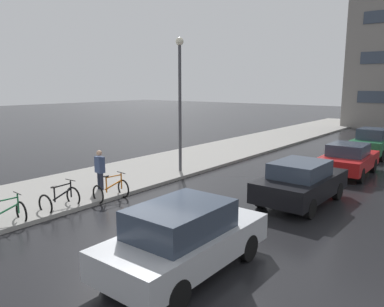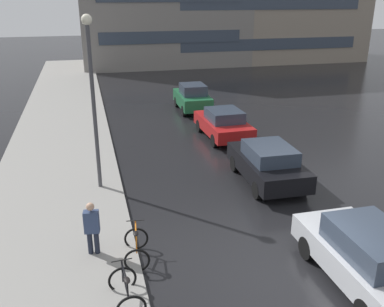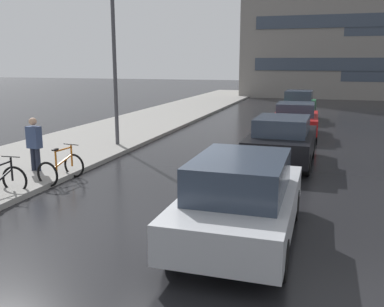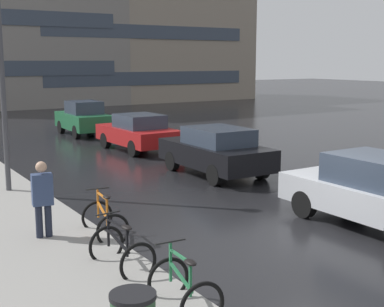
{
  "view_description": "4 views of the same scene",
  "coord_description": "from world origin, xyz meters",
  "px_view_note": "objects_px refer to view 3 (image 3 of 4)",
  "views": [
    {
      "loc": [
        6.74,
        -6.32,
        4.14
      ],
      "look_at": [
        -2.23,
        5.1,
        1.48
      ],
      "focal_mm": 35.0,
      "sensor_mm": 36.0,
      "label": 1
    },
    {
      "loc": [
        -4.61,
        -7.87,
        6.87
      ],
      "look_at": [
        -1.26,
        5.45,
        1.7
      ],
      "focal_mm": 40.0,
      "sensor_mm": 36.0,
      "label": 2
    },
    {
      "loc": [
        3.09,
        -7.58,
        3.22
      ],
      "look_at": [
        0.09,
        2.15,
        1.03
      ],
      "focal_mm": 40.0,
      "sensor_mm": 36.0,
      "label": 3
    },
    {
      "loc": [
        -7.78,
        -7.68,
        3.64
      ],
      "look_at": [
        0.13,
        4.75,
        1.05
      ],
      "focal_mm": 50.0,
      "sensor_mm": 36.0,
      "label": 4
    }
  ],
  "objects_px": {
    "car_black": "(282,140)",
    "pedestrian": "(34,143)",
    "car_green": "(299,106)",
    "car_silver": "(241,198)",
    "car_red": "(295,119)",
    "bicycle_third": "(61,168)",
    "streetlamp": "(114,44)",
    "bicycle_second": "(0,184)"
  },
  "relations": [
    {
      "from": "car_black",
      "to": "pedestrian",
      "type": "relative_size",
      "value": 2.49
    },
    {
      "from": "pedestrian",
      "to": "car_green",
      "type": "bearing_deg",
      "value": 66.01
    },
    {
      "from": "car_silver",
      "to": "car_red",
      "type": "bearing_deg",
      "value": 89.24
    },
    {
      "from": "bicycle_third",
      "to": "car_red",
      "type": "height_order",
      "value": "car_red"
    },
    {
      "from": "car_black",
      "to": "car_green",
      "type": "relative_size",
      "value": 1.12
    },
    {
      "from": "bicycle_third",
      "to": "pedestrian",
      "type": "xyz_separation_m",
      "value": [
        -1.13,
        0.41,
        0.55
      ]
    },
    {
      "from": "car_black",
      "to": "car_red",
      "type": "bearing_deg",
      "value": 89.6
    },
    {
      "from": "car_black",
      "to": "streetlamp",
      "type": "xyz_separation_m",
      "value": [
        -6.27,
        0.88,
        3.07
      ]
    },
    {
      "from": "car_black",
      "to": "car_green",
      "type": "bearing_deg",
      "value": 90.81
    },
    {
      "from": "car_silver",
      "to": "car_red",
      "type": "relative_size",
      "value": 1.03
    },
    {
      "from": "car_red",
      "to": "car_green",
      "type": "relative_size",
      "value": 1.09
    },
    {
      "from": "streetlamp",
      "to": "bicycle_second",
      "type": "bearing_deg",
      "value": -87.5
    },
    {
      "from": "bicycle_third",
      "to": "streetlamp",
      "type": "distance_m",
      "value": 5.97
    },
    {
      "from": "car_silver",
      "to": "car_black",
      "type": "xyz_separation_m",
      "value": [
        0.12,
        6.34,
        -0.02
      ]
    },
    {
      "from": "bicycle_second",
      "to": "bicycle_third",
      "type": "xyz_separation_m",
      "value": [
        0.46,
        1.79,
        -0.0
      ]
    },
    {
      "from": "car_red",
      "to": "car_green",
      "type": "xyz_separation_m",
      "value": [
        -0.19,
        5.52,
        0.07
      ]
    },
    {
      "from": "car_black",
      "to": "car_red",
      "type": "xyz_separation_m",
      "value": [
        0.04,
        5.56,
        -0.04
      ]
    },
    {
      "from": "car_silver",
      "to": "streetlamp",
      "type": "distance_m",
      "value": 9.96
    },
    {
      "from": "car_black",
      "to": "car_silver",
      "type": "bearing_deg",
      "value": -91.08
    },
    {
      "from": "car_silver",
      "to": "car_green",
      "type": "relative_size",
      "value": 1.13
    },
    {
      "from": "car_red",
      "to": "streetlamp",
      "type": "height_order",
      "value": "streetlamp"
    },
    {
      "from": "bicycle_third",
      "to": "car_green",
      "type": "bearing_deg",
      "value": 70.32
    },
    {
      "from": "bicycle_second",
      "to": "bicycle_third",
      "type": "bearing_deg",
      "value": 75.63
    },
    {
      "from": "car_black",
      "to": "streetlamp",
      "type": "bearing_deg",
      "value": 172.04
    },
    {
      "from": "bicycle_second",
      "to": "car_green",
      "type": "relative_size",
      "value": 0.32
    },
    {
      "from": "car_silver",
      "to": "car_green",
      "type": "distance_m",
      "value": 17.42
    },
    {
      "from": "car_green",
      "to": "car_black",
      "type": "bearing_deg",
      "value": -89.19
    },
    {
      "from": "bicycle_third",
      "to": "car_green",
      "type": "height_order",
      "value": "car_green"
    },
    {
      "from": "pedestrian",
      "to": "streetlamp",
      "type": "distance_m",
      "value": 5.28
    },
    {
      "from": "bicycle_second",
      "to": "car_red",
      "type": "bearing_deg",
      "value": 61.9
    },
    {
      "from": "car_green",
      "to": "pedestrian",
      "type": "distance_m",
      "value": 15.96
    },
    {
      "from": "bicycle_second",
      "to": "streetlamp",
      "type": "distance_m",
      "value": 7.45
    },
    {
      "from": "streetlamp",
      "to": "car_silver",
      "type": "bearing_deg",
      "value": -49.58
    },
    {
      "from": "bicycle_third",
      "to": "streetlamp",
      "type": "height_order",
      "value": "streetlamp"
    },
    {
      "from": "bicycle_second",
      "to": "streetlamp",
      "type": "xyz_separation_m",
      "value": [
        -0.29,
        6.59,
        3.46
      ]
    },
    {
      "from": "car_silver",
      "to": "pedestrian",
      "type": "xyz_separation_m",
      "value": [
        -6.53,
        2.83,
        0.13
      ]
    },
    {
      "from": "car_red",
      "to": "streetlamp",
      "type": "xyz_separation_m",
      "value": [
        -6.3,
        -4.68,
        3.1
      ]
    },
    {
      "from": "bicycle_second",
      "to": "car_silver",
      "type": "relative_size",
      "value": 0.29
    },
    {
      "from": "car_black",
      "to": "car_green",
      "type": "height_order",
      "value": "car_green"
    },
    {
      "from": "bicycle_second",
      "to": "car_green",
      "type": "distance_m",
      "value": 17.77
    },
    {
      "from": "car_silver",
      "to": "pedestrian",
      "type": "distance_m",
      "value": 7.11
    },
    {
      "from": "streetlamp",
      "to": "bicycle_third",
      "type": "bearing_deg",
      "value": -81.16
    }
  ]
}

